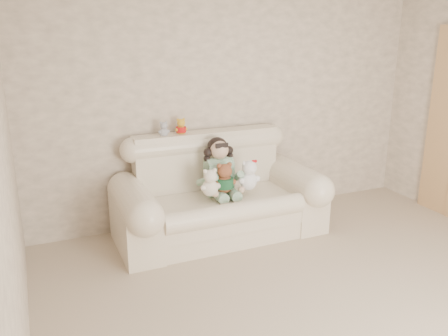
# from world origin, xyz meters

# --- Properties ---
(wall_back) EXTENTS (4.50, 0.00, 4.50)m
(wall_back) POSITION_xyz_m (0.00, 2.50, 1.30)
(wall_back) COLOR beige
(wall_back) RESTS_ON ground
(wall_left) EXTENTS (0.00, 5.00, 5.00)m
(wall_left) POSITION_xyz_m (-2.25, 0.00, 1.30)
(wall_left) COLOR beige
(wall_left) RESTS_ON ground
(sofa) EXTENTS (2.10, 0.95, 1.03)m
(sofa) POSITION_xyz_m (-0.38, 2.00, 0.52)
(sofa) COLOR #FFEFCD
(sofa) RESTS_ON floor
(seated_child) EXTENTS (0.38, 0.45, 0.60)m
(seated_child) POSITION_xyz_m (-0.36, 2.08, 0.72)
(seated_child) COLOR #2D7C42
(seated_child) RESTS_ON sofa
(brown_teddy) EXTENTS (0.26, 0.22, 0.36)m
(brown_teddy) POSITION_xyz_m (-0.38, 1.88, 0.68)
(brown_teddy) COLOR brown
(brown_teddy) RESTS_ON sofa
(white_cat) EXTENTS (0.28, 0.24, 0.37)m
(white_cat) POSITION_xyz_m (-0.12, 1.87, 0.68)
(white_cat) COLOR white
(white_cat) RESTS_ON sofa
(cream_teddy) EXTENTS (0.25, 0.22, 0.32)m
(cream_teddy) POSITION_xyz_m (-0.54, 1.85, 0.66)
(cream_teddy) COLOR #EEE6CE
(cream_teddy) RESTS_ON sofa
(yellow_mini_bear) EXTENTS (0.16, 0.14, 0.20)m
(yellow_mini_bear) POSITION_xyz_m (-0.66, 2.36, 1.11)
(yellow_mini_bear) COLOR gold
(yellow_mini_bear) RESTS_ON sofa
(grey_mini_plush) EXTENTS (0.12, 0.10, 0.19)m
(grey_mini_plush) POSITION_xyz_m (-0.84, 2.35, 1.10)
(grey_mini_plush) COLOR #B4B5BB
(grey_mini_plush) RESTS_ON sofa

